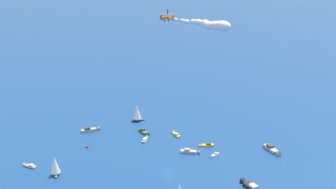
% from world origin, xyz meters
% --- Properties ---
extents(ground_plane, '(2000.00, 2000.00, 0.00)m').
position_xyz_m(ground_plane, '(0.00, 0.00, 0.00)').
color(ground_plane, navy).
extents(motorboat_near_centre, '(2.29, 7.11, 2.03)m').
position_xyz_m(motorboat_near_centre, '(23.72, -18.51, 0.55)').
color(motorboat_near_centre, gold).
rests_on(motorboat_near_centre, ground_plane).
extents(motorboat_far_port, '(4.38, 6.45, 1.86)m').
position_xyz_m(motorboat_far_port, '(6.35, 58.07, 0.50)').
color(motorboat_far_port, '#9E9993').
rests_on(motorboat_far_port, ground_plane).
extents(motorboat_inshore, '(11.26, 5.93, 3.17)m').
position_xyz_m(motorboat_inshore, '(16.78, -48.09, 0.85)').
color(motorboat_inshore, '#9E9993').
rests_on(motorboat_inshore, ground_plane).
extents(motorboat_offshore, '(3.96, 9.17, 2.58)m').
position_xyz_m(motorboat_offshore, '(16.82, -11.10, 0.70)').
color(motorboat_offshore, '#9E9993').
rests_on(motorboat_offshore, ground_plane).
extents(motorboat_trailing, '(6.94, 3.53, 1.95)m').
position_xyz_m(motorboat_trailing, '(31.67, 9.63, 0.53)').
color(motorboat_trailing, '#9E9993').
rests_on(motorboat_trailing, ground_plane).
extents(sailboat_ahead, '(7.28, 4.61, 9.06)m').
position_xyz_m(sailboat_ahead, '(-1.09, 45.43, 4.14)').
color(sailboat_ahead, '#33704C').
rests_on(sailboat_ahead, ground_plane).
extents(motorboat_mid_cluster, '(5.76, 9.57, 2.72)m').
position_xyz_m(motorboat_mid_cluster, '(44.42, 37.23, 0.73)').
color(motorboat_mid_cluster, '#9E9993').
rests_on(motorboat_mid_cluster, ground_plane).
extents(motorboat_outer_ring_a, '(10.75, 6.75, 3.06)m').
position_xyz_m(motorboat_outer_ring_a, '(-14.27, -30.65, 0.83)').
color(motorboat_outer_ring_a, black).
rests_on(motorboat_outer_ring_a, ground_plane).
extents(sailboat_outer_ring_b, '(5.25, 8.05, 10.00)m').
position_xyz_m(sailboat_outer_ring_b, '(57.36, 14.18, 4.56)').
color(sailboat_outer_ring_b, '#23478C').
rests_on(sailboat_outer_ring_b, ground_plane).
extents(motorboat_outer_ring_c, '(8.93, 5.90, 2.56)m').
position_xyz_m(motorboat_outer_ring_c, '(40.16, 10.24, 0.69)').
color(motorboat_outer_ring_c, '#33704C').
rests_on(motorboat_outer_ring_c, ground_plane).
extents(motorboat_outer_ring_d, '(4.72, 4.73, 1.54)m').
position_xyz_m(motorboat_outer_ring_d, '(13.51, -21.06, 0.42)').
color(motorboat_outer_ring_d, white).
rests_on(motorboat_outer_ring_d, ground_plane).
extents(motorboat_outer_ring_e, '(6.93, 4.22, 1.97)m').
position_xyz_m(motorboat_outer_ring_e, '(37.04, -5.34, 0.53)').
color(motorboat_outer_ring_e, gold).
rests_on(motorboat_outer_ring_e, ground_plane).
extents(marker_buoy, '(1.10, 1.10, 2.10)m').
position_xyz_m(marker_buoy, '(24.60, 36.43, 0.39)').
color(marker_buoy, red).
rests_on(marker_buoy, ground_plane).
extents(biplane_lead, '(6.77, 6.58, 3.59)m').
position_xyz_m(biplane_lead, '(0.23, 0.17, 62.82)').
color(biplane_lead, orange).
extents(wingwalker_lead, '(0.63, 0.79, 1.77)m').
position_xyz_m(wingwalker_lead, '(0.30, 0.10, 65.01)').
color(wingwalker_lead, black).
extents(smoke_trail_lead, '(22.94, 18.48, 3.77)m').
position_xyz_m(smoke_trail_lead, '(-17.83, -13.52, 62.80)').
color(smoke_trail_lead, silver).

